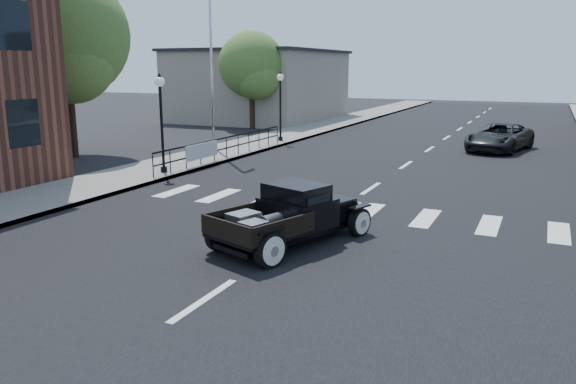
% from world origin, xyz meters
% --- Properties ---
extents(ground, '(120.00, 120.00, 0.00)m').
position_xyz_m(ground, '(0.00, 0.00, 0.00)').
color(ground, black).
rests_on(ground, ground).
extents(road, '(14.00, 80.00, 0.02)m').
position_xyz_m(road, '(0.00, 15.00, 0.01)').
color(road, black).
rests_on(road, ground).
extents(road_markings, '(12.00, 60.00, 0.06)m').
position_xyz_m(road_markings, '(0.00, 10.00, 0.00)').
color(road_markings, silver).
rests_on(road_markings, ground).
extents(sidewalk_left, '(3.00, 80.00, 0.15)m').
position_xyz_m(sidewalk_left, '(-8.50, 15.00, 0.07)').
color(sidewalk_left, gray).
rests_on(sidewalk_left, ground).
extents(low_building_left, '(10.00, 12.00, 5.00)m').
position_xyz_m(low_building_left, '(-15.00, 28.00, 2.50)').
color(low_building_left, gray).
rests_on(low_building_left, ground).
extents(railing, '(0.08, 10.00, 1.00)m').
position_xyz_m(railing, '(-7.30, 10.00, 0.65)').
color(railing, black).
rests_on(railing, sidewalk_left).
extents(banner, '(0.04, 2.20, 0.60)m').
position_xyz_m(banner, '(-7.22, 8.00, 0.45)').
color(banner, silver).
rests_on(banner, sidewalk_left).
extents(lamp_post_b, '(0.36, 0.36, 3.58)m').
position_xyz_m(lamp_post_b, '(-7.60, 6.00, 1.94)').
color(lamp_post_b, black).
rests_on(lamp_post_b, sidewalk_left).
extents(lamp_post_c, '(0.36, 0.36, 3.58)m').
position_xyz_m(lamp_post_c, '(-7.60, 16.00, 1.94)').
color(lamp_post_c, black).
rests_on(lamp_post_c, sidewalk_left).
extents(flagpole, '(0.12, 0.12, 11.93)m').
position_xyz_m(flagpole, '(-9.20, 12.00, 6.11)').
color(flagpole, silver).
rests_on(flagpole, sidewalk_left).
extents(big_tree_near, '(5.47, 5.47, 8.03)m').
position_xyz_m(big_tree_near, '(-14.00, 8.00, 4.01)').
color(big_tree_near, '#46662B').
rests_on(big_tree_near, ground).
extents(big_tree_far, '(4.25, 4.25, 6.24)m').
position_xyz_m(big_tree_far, '(-12.50, 22.00, 3.12)').
color(big_tree_far, '#46662B').
rests_on(big_tree_far, ground).
extents(hotrod_pickup, '(3.13, 4.47, 1.41)m').
position_xyz_m(hotrod_pickup, '(0.04, 0.53, 0.71)').
color(hotrod_pickup, black).
rests_on(hotrod_pickup, ground).
extents(second_car, '(3.17, 5.06, 1.30)m').
position_xyz_m(second_car, '(3.10, 17.95, 0.65)').
color(second_car, black).
rests_on(second_car, ground).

